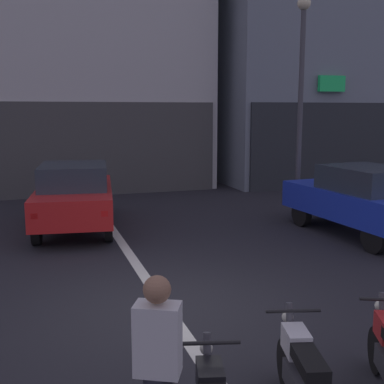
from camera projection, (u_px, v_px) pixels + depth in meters
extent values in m
plane|color=#232328|center=(167.00, 310.00, 7.26)|extent=(120.00, 120.00, 0.00)
cube|color=silver|center=(108.00, 222.00, 12.88)|extent=(0.20, 18.00, 0.01)
cube|color=silver|center=(59.00, 30.00, 19.33)|extent=(10.59, 7.48, 12.14)
cube|color=#454543|center=(71.00, 150.00, 16.52)|extent=(10.16, 0.10, 3.20)
cube|color=#292C30|center=(360.00, 145.00, 18.80)|extent=(9.18, 0.10, 3.20)
cube|color=#1EE566|center=(332.00, 84.00, 17.93)|extent=(1.07, 0.16, 0.58)
cylinder|color=black|center=(49.00, 208.00, 13.21)|extent=(0.26, 0.66, 0.64)
cylinder|color=black|center=(107.00, 206.00, 13.48)|extent=(0.26, 0.66, 0.64)
cylinder|color=black|center=(36.00, 231.00, 10.69)|extent=(0.26, 0.66, 0.64)
cylinder|color=black|center=(108.00, 228.00, 10.96)|extent=(0.26, 0.66, 0.64)
cube|color=red|center=(75.00, 200.00, 12.01)|extent=(2.29, 4.30, 0.66)
cube|color=#2D3842|center=(74.00, 176.00, 11.77)|extent=(1.80, 2.16, 0.56)
cube|color=red|center=(34.00, 216.00, 9.92)|extent=(0.15, 0.08, 0.12)
cube|color=red|center=(105.00, 214.00, 10.17)|extent=(0.15, 0.08, 0.12)
cylinder|color=black|center=(301.00, 214.00, 12.45)|extent=(0.22, 0.65, 0.64)
cylinder|color=black|center=(351.00, 209.00, 13.02)|extent=(0.22, 0.65, 0.64)
cylinder|color=black|center=(374.00, 238.00, 10.07)|extent=(0.22, 0.65, 0.64)
cube|color=#1E38BF|center=(362.00, 204.00, 11.48)|extent=(2.04, 4.21, 0.66)
cube|color=#2D3842|center=(368.00, 179.00, 11.24)|extent=(1.68, 2.07, 0.56)
cylinder|color=#47474C|center=(300.00, 116.00, 13.40)|extent=(0.14, 0.14, 5.54)
sphere|color=beige|center=(304.00, 3.00, 12.92)|extent=(0.36, 0.36, 0.36)
cube|color=black|center=(210.00, 379.00, 4.09)|extent=(0.30, 0.40, 0.24)
cylinder|color=#4C4C51|center=(208.00, 373.00, 4.32)|extent=(0.13, 0.25, 0.70)
cylinder|color=black|center=(209.00, 343.00, 4.19)|extent=(0.54, 0.17, 0.04)
sphere|color=silver|center=(206.00, 348.00, 4.42)|extent=(0.12, 0.12, 0.12)
cylinder|color=black|center=(285.00, 364.00, 5.20)|extent=(0.20, 0.52, 0.52)
cube|color=black|center=(309.00, 361.00, 4.35)|extent=(0.36, 0.64, 0.12)
cube|color=silver|center=(296.00, 341.00, 4.76)|extent=(0.30, 0.40, 0.24)
cylinder|color=#4C4C51|center=(290.00, 338.00, 4.99)|extent=(0.13, 0.25, 0.70)
cylinder|color=black|center=(293.00, 311.00, 4.86)|extent=(0.54, 0.17, 0.04)
sphere|color=silver|center=(288.00, 317.00, 5.09)|extent=(0.12, 0.12, 0.12)
cylinder|color=black|center=(377.00, 350.00, 5.49)|extent=(0.27, 0.50, 0.52)
cylinder|color=#4C4C51|center=(382.00, 325.00, 5.28)|extent=(0.16, 0.25, 0.70)
sphere|color=silver|center=(380.00, 306.00, 5.38)|extent=(0.12, 0.12, 0.12)
cube|color=silver|center=(158.00, 339.00, 3.83)|extent=(0.42, 0.36, 0.58)
sphere|color=#9E7051|center=(157.00, 289.00, 3.77)|extent=(0.22, 0.22, 0.22)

